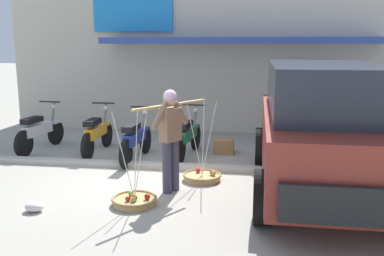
% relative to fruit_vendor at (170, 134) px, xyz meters
% --- Properties ---
extents(ground_plane, '(90.00, 90.00, 0.00)m').
position_rel_fruit_vendor_xyz_m(ground_plane, '(-0.44, 0.57, -0.98)').
color(ground_plane, '#9E998C').
extents(sidewalk_curb, '(20.00, 0.24, 0.10)m').
position_rel_fruit_vendor_xyz_m(sidewalk_curb, '(-0.44, 1.27, -0.93)').
color(sidewalk_curb, '#BAB4A5').
rests_on(sidewalk_curb, ground).
extents(fruit_vendor, '(0.91, 1.35, 1.70)m').
position_rel_fruit_vendor_xyz_m(fruit_vendor, '(0.00, 0.00, 0.00)').
color(fruit_vendor, '#38384C').
rests_on(fruit_vendor, ground).
extents(fruit_basket_left_side, '(0.70, 0.70, 1.45)m').
position_rel_fruit_vendor_xyz_m(fruit_basket_left_side, '(0.44, 0.66, -0.90)').
color(fruit_basket_left_side, tan).
rests_on(fruit_basket_left_side, ground).
extents(fruit_basket_right_side, '(0.70, 0.70, 1.45)m').
position_rel_fruit_vendor_xyz_m(fruit_basket_right_side, '(-0.44, -0.66, -0.90)').
color(fruit_basket_right_side, tan).
rests_on(fruit_basket_right_side, ground).
extents(motorcycle_nearest_shop, '(0.54, 1.82, 1.09)m').
position_rel_fruit_vendor_xyz_m(motorcycle_nearest_shop, '(-3.51, 2.27, -0.52)').
color(motorcycle_nearest_shop, black).
rests_on(motorcycle_nearest_shop, ground).
extents(motorcycle_second_in_row, '(0.54, 1.82, 1.09)m').
position_rel_fruit_vendor_xyz_m(motorcycle_second_in_row, '(-2.12, 2.24, -0.52)').
color(motorcycle_second_in_row, black).
rests_on(motorcycle_second_in_row, ground).
extents(motorcycle_third_in_row, '(0.54, 1.82, 1.09)m').
position_rel_fruit_vendor_xyz_m(motorcycle_third_in_row, '(-1.10, 1.77, -0.52)').
color(motorcycle_third_in_row, black).
rests_on(motorcycle_third_in_row, ground).
extents(motorcycle_end_of_row, '(0.54, 1.82, 1.09)m').
position_rel_fruit_vendor_xyz_m(motorcycle_end_of_row, '(-0.07, 2.25, -0.52)').
color(motorcycle_end_of_row, black).
rests_on(motorcycle_end_of_row, ground).
extents(parked_truck, '(2.19, 4.83, 2.10)m').
position_rel_fruit_vendor_xyz_m(parked_truck, '(2.44, 0.41, 0.15)').
color(parked_truck, maroon).
rests_on(parked_truck, ground).
extents(storefront_building, '(13.00, 6.00, 4.20)m').
position_rel_fruit_vendor_xyz_m(storefront_building, '(0.91, 7.47, 1.12)').
color(storefront_building, beige).
rests_on(storefront_building, ground).
extents(plastic_litter_bag, '(0.28, 0.22, 0.14)m').
position_rel_fruit_vendor_xyz_m(plastic_litter_bag, '(-1.81, -1.14, -0.91)').
color(plastic_litter_bag, silver).
rests_on(plastic_litter_bag, ground).
extents(wooden_crate, '(0.44, 0.36, 0.32)m').
position_rel_fruit_vendor_xyz_m(wooden_crate, '(0.68, 2.64, -0.82)').
color(wooden_crate, olive).
rests_on(wooden_crate, ground).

